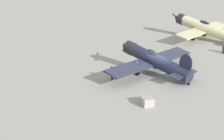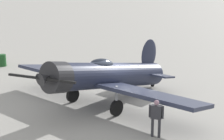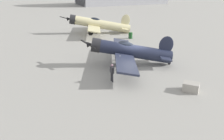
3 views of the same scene
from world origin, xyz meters
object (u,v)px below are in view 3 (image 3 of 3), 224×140
Objects in this scene: fuel_drum at (130,35)px; airplane_mid_apron at (98,24)px; airplane_foreground at (128,51)px; ground_crew_mechanic at (112,71)px; equipment_crate at (191,87)px.

airplane_mid_apron is at bearing -170.13° from fuel_drum.
airplane_foreground is at bearing -48.46° from fuel_drum.
airplane_mid_apron is 10.60× the size of fuel_drum.
ground_crew_mechanic is (16.78, -12.42, -0.58)m from airplane_mid_apron.
ground_crew_mechanic reaches higher than equipment_crate.
airplane_foreground reaches higher than fuel_drum.
airplane_mid_apron reaches higher than fuel_drum.
ground_crew_mechanic is 6.69m from equipment_crate.
fuel_drum is at bearing 138.96° from airplane_mid_apron.
airplane_foreground is 12.40m from fuel_drum.
airplane_foreground is 6.14× the size of ground_crew_mechanic.
airplane_mid_apron is (-14.69, 8.12, 0.03)m from airplane_foreground.
airplane_foreground is at bearing 173.10° from equipment_crate.
airplane_mid_apron is at bearing -76.64° from airplane_foreground.
airplane_mid_apron reaches higher than ground_crew_mechanic.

